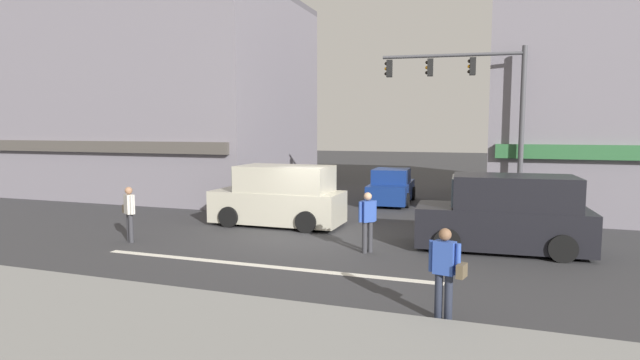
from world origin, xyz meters
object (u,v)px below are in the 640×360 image
at_px(utility_pole_near_left, 170,120).
at_px(pedestrian_mid_crossing, 368,219).
at_px(traffic_light_mast, 483,103).
at_px(van_crossing_center, 280,197).
at_px(sedan_waiting_far, 391,188).
at_px(van_approaching_near, 505,215).
at_px(pedestrian_far_side, 129,211).
at_px(pedestrian_foreground_with_bag, 445,269).

height_order(utility_pole_near_left, pedestrian_mid_crossing, utility_pole_near_left).
distance_m(traffic_light_mast, van_crossing_center, 7.81).
xyz_separation_m(sedan_waiting_far, pedestrian_mid_crossing, (1.17, -9.38, 0.24)).
bearing_deg(traffic_light_mast, van_approaching_near, -78.55).
relative_size(utility_pole_near_left, traffic_light_mast, 1.18).
xyz_separation_m(pedestrian_mid_crossing, pedestrian_far_side, (-7.06, -1.05, 0.00)).
xyz_separation_m(traffic_light_mast, van_approaching_near, (0.77, -3.82, -3.30)).
relative_size(van_crossing_center, van_approaching_near, 0.98).
distance_m(utility_pole_near_left, van_approaching_near, 15.37).
xyz_separation_m(utility_pole_near_left, traffic_light_mast, (13.56, -0.94, 0.49)).
height_order(van_approaching_near, pedestrian_far_side, van_approaching_near).
relative_size(traffic_light_mast, van_approaching_near, 1.32).
bearing_deg(sedan_waiting_far, utility_pole_near_left, -161.94).
xyz_separation_m(sedan_waiting_far, van_approaching_near, (4.72, -7.89, 0.29)).
distance_m(pedestrian_foreground_with_bag, pedestrian_far_side, 10.08).
bearing_deg(sedan_waiting_far, pedestrian_mid_crossing, -82.90).
bearing_deg(van_crossing_center, pedestrian_foreground_with_bag, -48.76).
distance_m(utility_pole_near_left, sedan_waiting_far, 10.58).
xyz_separation_m(utility_pole_near_left, pedestrian_foreground_with_bag, (13.24, -10.62, -2.86)).
height_order(van_approaching_near, pedestrian_mid_crossing, van_approaching_near).
bearing_deg(van_crossing_center, pedestrian_mid_crossing, -36.33).
height_order(traffic_light_mast, sedan_waiting_far, traffic_light_mast).
bearing_deg(utility_pole_near_left, van_approaching_near, -18.36).
height_order(pedestrian_mid_crossing, pedestrian_far_side, same).
relative_size(pedestrian_mid_crossing, pedestrian_far_side, 1.00).
bearing_deg(traffic_light_mast, pedestrian_foreground_with_bag, -91.89).
relative_size(utility_pole_near_left, pedestrian_mid_crossing, 4.39).
distance_m(van_crossing_center, pedestrian_far_side, 5.04).
xyz_separation_m(pedestrian_foreground_with_bag, pedestrian_far_side, (-9.52, 3.32, 0.00)).
xyz_separation_m(sedan_waiting_far, pedestrian_far_side, (-5.89, -10.44, 0.24)).
height_order(van_crossing_center, van_approaching_near, same).
relative_size(traffic_light_mast, van_crossing_center, 1.35).
bearing_deg(sedan_waiting_far, traffic_light_mast, -45.86).
xyz_separation_m(van_approaching_near, pedestrian_foreground_with_bag, (-1.09, -5.86, -0.05)).
distance_m(van_approaching_near, pedestrian_far_side, 10.91).
relative_size(van_crossing_center, pedestrian_far_side, 2.75).
xyz_separation_m(traffic_light_mast, pedestrian_mid_crossing, (-2.78, -5.31, -3.35)).
distance_m(utility_pole_near_left, pedestrian_far_side, 8.68).
height_order(traffic_light_mast, pedestrian_far_side, traffic_light_mast).
height_order(utility_pole_near_left, traffic_light_mast, utility_pole_near_left).
height_order(utility_pole_near_left, sedan_waiting_far, utility_pole_near_left).
distance_m(utility_pole_near_left, van_crossing_center, 8.22).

